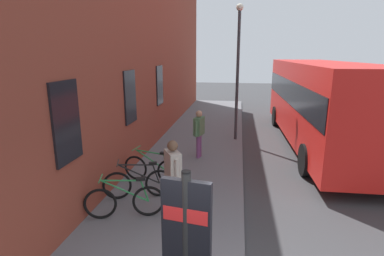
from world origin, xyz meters
The scene contains 11 objects.
ground centered at (6.00, -1.00, 0.00)m, with size 60.00×60.00×0.00m, color #38383A.
sidewalk_pavement centered at (8.00, 1.75, 0.06)m, with size 24.00×3.50×0.12m, color slate.
station_facade centered at (8.99, 3.80, 4.24)m, with size 22.00×0.65×8.48m.
bicycle_far_end centered at (2.57, 2.62, 0.51)m, with size 0.63×1.72×0.97m.
bicycle_leaning_wall centered at (3.53, 2.63, 0.51)m, with size 0.67×1.71×0.97m.
bicycle_by_door centered at (4.51, 2.56, 0.51)m, with size 0.51×1.75×0.97m.
transit_info_sign centered at (-0.38, 0.72, 1.72)m, with size 0.17×0.56×2.40m.
city_bus centered at (9.38, -3.00, 1.92)m, with size 10.56×2.83×3.35m.
pedestrian_near_bus centered at (2.84, 1.59, 1.19)m, with size 0.59×0.47×1.76m.
pedestrian_crossing_street centered at (6.81, 1.53, 1.14)m, with size 0.62×0.35×1.68m.
street_lamp centered at (9.36, 0.30, 3.32)m, with size 0.28×0.28×5.44m.
Camera 1 is at (-3.23, 0.22, 3.69)m, focal length 28.31 mm.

